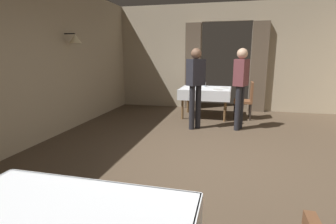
# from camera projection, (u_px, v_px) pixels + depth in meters

# --- Properties ---
(ground) EXTENTS (10.08, 10.08, 0.00)m
(ground) POSITION_uv_depth(u_px,v_px,m) (211.00, 164.00, 3.93)
(ground) COLOR #4C3D2D
(wall_left) EXTENTS (0.49, 8.40, 3.00)m
(wall_left) POSITION_uv_depth(u_px,v_px,m) (20.00, 60.00, 4.36)
(wall_left) COLOR tan
(wall_left) RESTS_ON ground
(wall_back) EXTENTS (6.40, 0.27, 3.00)m
(wall_back) POSITION_uv_depth(u_px,v_px,m) (225.00, 57.00, 7.57)
(wall_back) COLOR tan
(wall_back) RESTS_ON ground
(dining_table_mid) EXTENTS (1.27, 1.04, 0.75)m
(dining_table_mid) POSITION_uv_depth(u_px,v_px,m) (205.00, 92.00, 6.76)
(dining_table_mid) COLOR brown
(dining_table_mid) RESTS_ON ground
(chair_mid_right) EXTENTS (0.44, 0.44, 0.93)m
(chair_mid_right) POSITION_uv_depth(u_px,v_px,m) (246.00, 98.00, 6.58)
(chair_mid_right) COLOR black
(chair_mid_right) RESTS_ON ground
(plate_mid_a) EXTENTS (0.24, 0.24, 0.01)m
(plate_mid_a) POSITION_uv_depth(u_px,v_px,m) (218.00, 90.00, 6.40)
(plate_mid_a) COLOR white
(plate_mid_a) RESTS_ON dining_table_mid
(glass_mid_b) EXTENTS (0.07, 0.07, 0.08)m
(glass_mid_b) POSITION_uv_depth(u_px,v_px,m) (195.00, 86.00, 6.86)
(glass_mid_b) COLOR silver
(glass_mid_b) RESTS_ON dining_table_mid
(plate_mid_c) EXTENTS (0.23, 0.23, 0.01)m
(plate_mid_c) POSITION_uv_depth(u_px,v_px,m) (224.00, 88.00, 6.74)
(plate_mid_c) COLOR white
(plate_mid_c) RESTS_ON dining_table_mid
(glass_mid_d) EXTENTS (0.07, 0.07, 0.11)m
(glass_mid_d) POSITION_uv_depth(u_px,v_px,m) (205.00, 85.00, 7.00)
(glass_mid_d) COLOR silver
(glass_mid_d) RESTS_ON dining_table_mid
(person_waiter_by_doorway) EXTENTS (0.33, 0.41, 1.72)m
(person_waiter_by_doorway) POSITION_uv_depth(u_px,v_px,m) (241.00, 82.00, 5.53)
(person_waiter_by_doorway) COLOR black
(person_waiter_by_doorway) RESTS_ON ground
(person_diner_standing_aside) EXTENTS (0.40, 0.42, 1.72)m
(person_diner_standing_aside) POSITION_uv_depth(u_px,v_px,m) (196.00, 82.00, 5.58)
(person_diner_standing_aside) COLOR black
(person_diner_standing_aside) RESTS_ON ground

